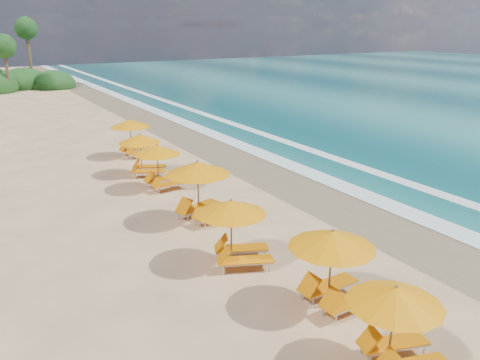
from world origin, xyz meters
The scene contains 10 objects.
ground centered at (0.00, 0.00, 0.00)m, with size 160.00×160.00×0.00m, color #D9B17F.
wet_sand centered at (4.00, 0.00, 0.01)m, with size 4.00×160.00×0.01m, color #8E7D54.
surf_foam centered at (6.70, 0.00, 0.03)m, with size 4.00×160.00×0.01m.
station_0 centered at (-2.06, -10.14, 1.17)m, with size 2.64×2.57×2.09m.
station_1 centered at (-1.60, -7.59, 1.29)m, with size 2.51×2.33×2.31m.
station_2 centered at (-2.60, -4.20, 1.24)m, with size 2.89×2.86×2.21m.
station_3 centered at (-1.94, -0.45, 1.38)m, with size 3.10×3.02×2.46m.
station_4 centered at (-1.86, 3.86, 1.20)m, with size 2.38×2.22×2.15m.
station_5 centered at (-1.78, 6.34, 1.20)m, with size 2.79×2.76×2.14m.
station_6 centered at (-1.05, 10.04, 1.25)m, with size 2.61×2.46×2.24m.
Camera 1 is at (-9.49, -16.03, 7.22)m, focal length 36.14 mm.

